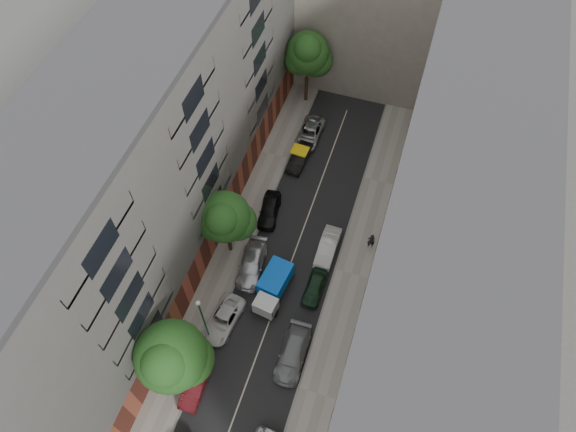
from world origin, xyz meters
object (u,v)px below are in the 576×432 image
at_px(tree_near, 172,359).
at_px(tree_mid, 225,219).
at_px(car_left_1, 196,384).
at_px(tarp_truck, 273,287).
at_px(car_left_2, 223,319).
at_px(car_left_6, 310,133).
at_px(car_left_5, 300,157).
at_px(car_left_4, 269,210).
at_px(car_right_3, 328,247).
at_px(car_right_2, 315,287).
at_px(car_right_1, 293,354).
at_px(pedestrian, 371,241).
at_px(car_left_3, 252,264).
at_px(lamp_post, 203,317).
at_px(tree_far, 308,55).

xyz_separation_m(tree_near, tree_mid, (-1.09, 12.34, -0.69)).
bearing_deg(car_left_1, tarp_truck, 70.50).
bearing_deg(car_left_2, car_left_1, -83.24).
relative_size(tarp_truck, car_left_6, 1.02).
bearing_deg(car_left_5, car_left_1, -88.20).
height_order(car_left_4, car_right_3, car_left_4).
height_order(car_left_1, car_right_2, car_left_1).
xyz_separation_m(car_left_4, car_left_6, (0.80, 10.76, -0.05)).
distance_m(car_left_5, car_right_1, 20.58).
xyz_separation_m(tree_near, pedestrian, (10.90, 16.72, -4.87)).
xyz_separation_m(car_right_1, tree_mid, (-8.40, 7.69, 4.53)).
height_order(car_left_1, car_left_2, car_left_1).
bearing_deg(car_left_3, car_right_3, 25.47).
distance_m(car_left_1, lamp_post, 5.46).
relative_size(car_left_5, tree_mid, 0.56).
height_order(car_left_2, car_left_4, car_left_4).
bearing_deg(tree_far, pedestrian, -55.94).
height_order(car_left_5, car_right_1, car_right_1).
distance_m(car_right_3, tree_far, 20.48).
distance_m(car_left_1, car_left_6, 28.01).
bearing_deg(car_left_5, lamp_post, -90.24).
bearing_deg(pedestrian, car_left_5, -54.16).
height_order(car_left_1, tree_near, tree_near).
xyz_separation_m(car_left_4, tree_near, (-0.90, -17.29, 5.22)).
relative_size(car_left_1, car_left_5, 0.97).
xyz_separation_m(car_right_3, tree_mid, (-8.40, -2.71, 4.55)).
distance_m(car_left_5, pedestrian, 12.02).
relative_size(car_left_2, car_left_5, 1.10).
bearing_deg(car_left_3, car_left_1, -99.51).
bearing_deg(tree_mid, car_right_3, 17.88).
distance_m(car_left_3, car_left_5, 13.20).
distance_m(car_left_5, car_right_2, 14.71).
bearing_deg(tree_far, car_left_5, -77.40).
xyz_separation_m(car_left_5, tree_mid, (-2.80, -12.11, 4.57)).
distance_m(car_left_1, pedestrian, 19.44).
bearing_deg(car_left_3, car_right_1, -55.17).
bearing_deg(car_left_2, lamp_post, -103.51).
relative_size(car_left_2, car_right_2, 1.23).
bearing_deg(car_right_1, car_right_2, 88.67).
height_order(tree_mid, lamp_post, tree_mid).
bearing_deg(lamp_post, pedestrian, 50.11).
relative_size(tarp_truck, car_left_2, 1.09).
xyz_separation_m(car_left_3, car_left_5, (0.34, 13.20, -0.05)).
xyz_separation_m(car_left_6, car_right_1, (5.60, -23.40, 0.05)).
bearing_deg(tree_far, car_right_2, -71.33).
height_order(car_left_3, tree_mid, tree_mid).
distance_m(car_left_2, car_left_4, 11.63).
bearing_deg(tree_mid, car_left_5, 76.99).
xyz_separation_m(tree_near, lamp_post, (0.30, 4.04, -1.61)).
distance_m(car_left_4, car_left_5, 7.20).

